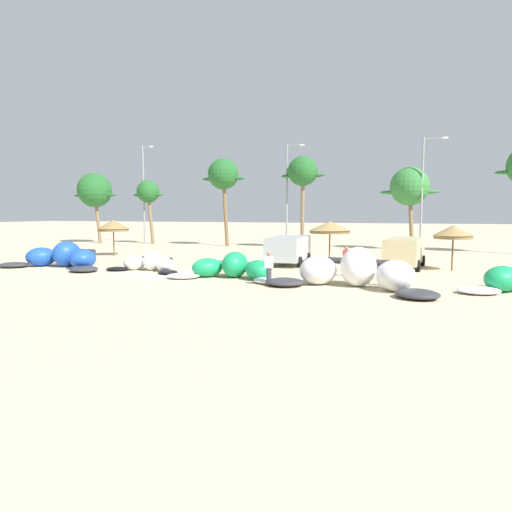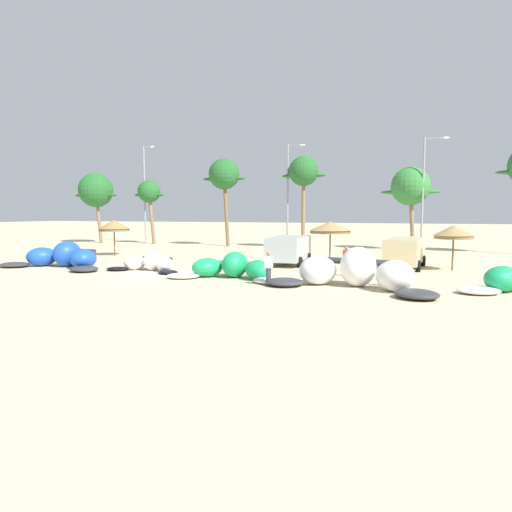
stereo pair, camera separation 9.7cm
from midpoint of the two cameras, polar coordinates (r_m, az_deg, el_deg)
name	(u,v)px [view 2 (the right image)]	position (r m, az deg, el deg)	size (l,w,h in m)	color
ground_plane	(165,275)	(25.19, -11.50, -2.35)	(260.00, 260.00, 0.00)	beige
kite_far_left	(62,257)	(30.48, -23.50, -0.16)	(7.85, 3.77, 1.63)	#333338
kite_left	(150,263)	(26.99, -13.36, -0.93)	(5.13, 2.59, 1.14)	black
kite_left_of_center	(232,268)	(23.29, -2.94, -1.58)	(6.84, 3.23, 1.37)	white
kite_center	(355,272)	(20.80, 12.68, -2.06)	(8.03, 4.63, 1.85)	#333338
beach_umbrella_near_van	(114,226)	(37.20, -17.68, 3.74)	(2.49, 2.49, 2.85)	brown
beach_umbrella_middle	(330,227)	(31.45, 9.59, 3.64)	(2.95, 2.95, 2.82)	brown
beach_umbrella_near_palms	(454,232)	(28.63, 24.12, 2.84)	(2.27, 2.27, 2.71)	brown
parked_van	(405,250)	(29.21, 18.68, 0.70)	(2.60, 5.35, 1.84)	beige
parked_car_second	(289,248)	(29.67, 4.37, 1.05)	(2.41, 4.83, 1.84)	#B2B7BC
person_near_kites	(269,269)	(20.78, 1.76, -1.62)	(0.36, 0.24, 1.62)	#383842
person_by_umbrellas	(346,261)	(24.55, 11.59, -0.63)	(0.36, 0.24, 1.62)	#383842
palm_leftmost	(96,191)	(53.71, -19.80, 7.89)	(5.73, 3.82, 7.87)	#7F6647
palm_left	(149,193)	(50.89, -13.49, 7.88)	(3.72, 2.48, 7.00)	#7F6647
palm_left_of_gap	(224,175)	(46.02, -4.05, 10.28)	(4.69, 3.13, 8.91)	brown
palm_center_left	(304,173)	(43.03, 6.18, 10.56)	(4.23, 2.82, 8.76)	#7F6647
palm_center_right	(411,187)	(43.02, 19.27, 8.36)	(5.22, 3.48, 7.56)	#7F6647
lamppost_west	(145,191)	(51.20, -13.96, 8.15)	(1.45, 0.24, 10.74)	gray
lamppost_west_center	(289,191)	(43.31, 4.31, 8.31)	(1.78, 0.24, 9.93)	gray
lamppost_east_center	(425,188)	(41.79, 20.91, 8.11)	(2.06, 0.24, 9.93)	gray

